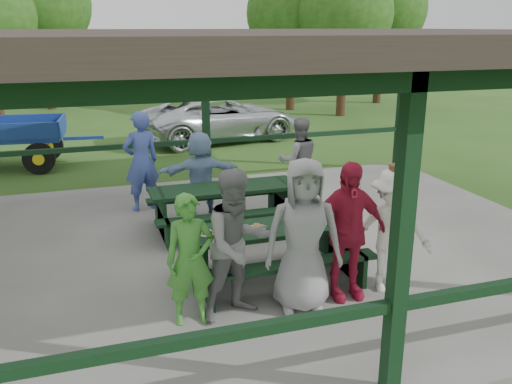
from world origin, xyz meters
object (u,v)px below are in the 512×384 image
object	(u,v)px
spectator_lblue	(200,174)
pickup_truck	(221,118)
spectator_grey	(299,161)
farm_trailer	(5,142)
contestant_grey_left	(238,245)
contestant_red	(347,231)
contestant_green	(190,260)
contestant_grey_mid	(303,236)
spectator_blue	(141,161)
picnic_table_near	(274,246)
picnic_table_far	(224,203)
contestant_white_fedora	(392,231)

from	to	relation	value
spectator_lblue	pickup_truck	world-z (taller)	spectator_lblue
spectator_grey	pickup_truck	xyz separation A→B (m)	(0.19, 6.77, -0.25)
farm_trailer	pickup_truck	bearing A→B (deg)	22.10
contestant_grey_left	contestant_red	world-z (taller)	contestant_grey_left
contestant_green	contestant_grey_mid	bearing A→B (deg)	-2.19
spectator_blue	spectator_grey	xyz separation A→B (m)	(2.90, -0.52, -0.09)
contestant_grey_mid	spectator_grey	xyz separation A→B (m)	(1.51, 3.84, -0.10)
picnic_table_near	spectator_blue	size ratio (longest dim) A/B	1.29
picnic_table_near	contestant_green	world-z (taller)	contestant_green
spectator_grey	spectator_blue	bearing A→B (deg)	-4.21
contestant_green	contestant_grey_mid	size ratio (longest dim) A/B	0.82
picnic_table_far	spectator_blue	bearing A→B (deg)	128.63
contestant_grey_mid	contestant_white_fedora	world-z (taller)	contestant_grey_mid
contestant_grey_mid	pickup_truck	distance (m)	10.75
picnic_table_near	picnic_table_far	world-z (taller)	same
contestant_grey_mid	farm_trailer	xyz separation A→B (m)	(-4.21, 8.90, -0.38)
spectator_lblue	pickup_truck	xyz separation A→B (m)	(2.14, 6.93, -0.19)
picnic_table_near	contestant_red	distance (m)	1.10
farm_trailer	contestant_red	bearing A→B (deg)	-55.20
contestant_white_fedora	pickup_truck	distance (m)	10.53
pickup_truck	contestant_green	bearing A→B (deg)	153.04
contestant_green	spectator_grey	xyz separation A→B (m)	(2.84, 3.74, 0.07)
picnic_table_far	contestant_white_fedora	size ratio (longest dim) A/B	1.46
contestant_white_fedora	picnic_table_far	bearing A→B (deg)	133.54
picnic_table_near	contestant_grey_left	size ratio (longest dim) A/B	1.34
contestant_white_fedora	farm_trailer	bearing A→B (deg)	137.73
contestant_red	farm_trailer	size ratio (longest dim) A/B	0.46
picnic_table_near	farm_trailer	bearing A→B (deg)	117.47
contestant_red	spectator_grey	bearing A→B (deg)	78.61
contestant_grey_mid	contestant_white_fedora	distance (m)	1.26
contestant_grey_left	farm_trailer	size ratio (longest dim) A/B	0.47
contestant_green	contestant_white_fedora	world-z (taller)	contestant_white_fedora
contestant_green	spectator_grey	world-z (taller)	spectator_grey
contestant_green	contestant_grey_left	xyz separation A→B (m)	(0.55, -0.01, 0.12)
spectator_lblue	farm_trailer	xyz separation A→B (m)	(-3.77, 5.23, -0.22)
contestant_grey_mid	picnic_table_near	bearing A→B (deg)	106.17
picnic_table_near	pickup_truck	xyz separation A→B (m)	(1.75, 9.73, 0.12)
contestant_grey_mid	spectator_lblue	xyz separation A→B (m)	(-0.44, 3.67, -0.16)
picnic_table_far	contestant_green	xyz separation A→B (m)	(-1.12, -2.78, 0.30)
picnic_table_near	spectator_lblue	world-z (taller)	spectator_lblue
picnic_table_far	spectator_grey	xyz separation A→B (m)	(1.72, 0.96, 0.37)
contestant_grey_left	pickup_truck	distance (m)	10.81
contestant_grey_left	spectator_grey	size ratio (longest dim) A/B	1.07
picnic_table_near	pickup_truck	world-z (taller)	pickup_truck
picnic_table_far	spectator_blue	size ratio (longest dim) A/B	1.32
picnic_table_near	contestant_green	bearing A→B (deg)	-148.79
picnic_table_far	spectator_grey	distance (m)	2.00
picnic_table_far	contestant_red	distance (m)	2.93
contestant_green	pickup_truck	xyz separation A→B (m)	(3.04, 10.51, -0.19)
picnic_table_far	contestant_white_fedora	world-z (taller)	contestant_white_fedora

